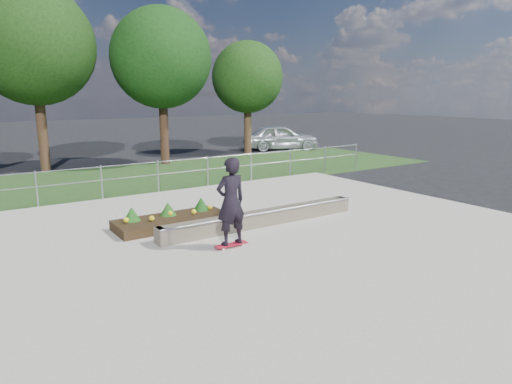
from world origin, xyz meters
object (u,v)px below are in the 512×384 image
(skateboarder, at_px, (231,202))
(parked_car, at_px, (281,137))
(grind_ledge, at_px, (263,218))
(planter_bed, at_px, (171,219))

(skateboarder, relative_size, parked_car, 0.44)
(grind_ledge, xyz_separation_m, planter_bed, (-2.05, 1.34, -0.02))
(planter_bed, bearing_deg, parked_car, 43.69)
(grind_ledge, distance_m, parked_car, 17.56)
(skateboarder, xyz_separation_m, parked_car, (12.56, 14.82, -0.33))
(planter_bed, xyz_separation_m, skateboarder, (0.42, -2.42, 0.90))
(grind_ledge, height_order, skateboarder, skateboarder)
(parked_car, bearing_deg, planter_bed, 158.79)
(planter_bed, height_order, parked_car, parked_car)
(grind_ledge, bearing_deg, planter_bed, 146.97)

